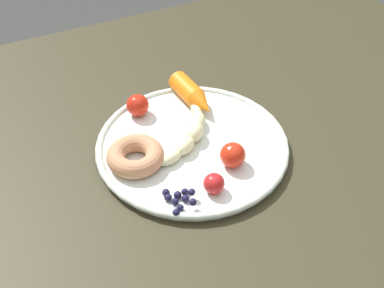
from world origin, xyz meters
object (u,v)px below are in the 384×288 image
Objects in this scene: donut at (136,157)px; blueberry_pile at (179,199)px; tomato_near at (138,105)px; tomato_far at (214,183)px; dining_table at (210,176)px; tomato_mid at (234,154)px; banana at (191,133)px; plate at (192,145)px; carrot_orange at (193,95)px.

blueberry_pile is at bearing -74.89° from donut.
tomato_far is (0.04, -0.22, -0.00)m from tomato_near.
tomato_near is at bearing 127.65° from dining_table.
tomato_mid reaches higher than tomato_near.
dining_table is 30.82× the size of tomato_near.
banana is 4.06× the size of tomato_far.
tomato_far is (-0.06, -0.04, -0.00)m from tomato_mid.
plate is 6.05× the size of blueberry_pile.
dining_table is at bearing 92.54° from tomato_mid.
plate is 8.06× the size of tomato_near.
banana is at bearing 80.43° from tomato_far.
donut is at bearing -145.64° from carrot_orange.
dining_table is 0.15m from carrot_orange.
plate is 9.92× the size of tomato_far.
tomato_far reaches higher than banana.
blueberry_pile is 1.33× the size of tomato_near.
blueberry_pile is 0.06m from tomato_far.
tomato_mid is 1.27× the size of tomato_far.
tomato_far is (0.06, -0.00, 0.01)m from blueberry_pile.
plate is at bearing 81.41° from tomato_far.
dining_table is 0.18m from donut.
tomato_mid is at bearing -60.94° from plate.
carrot_orange reaches higher than tomato_far.
tomato_mid reaches higher than dining_table.
donut is at bearing -112.66° from tomato_near.
tomato_near is 1.23× the size of tomato_far.
donut is (-0.14, -0.00, 0.11)m from dining_table.
banana reaches higher than blueberry_pile.
carrot_orange is 0.18m from donut.
donut is (-0.10, -0.00, 0.02)m from plate.
tomato_near reaches higher than donut.
dining_table is 0.11m from banana.
tomato_near reaches higher than tomato_far.
tomato_near is at bearing 172.05° from carrot_orange.
tomato_near reaches higher than carrot_orange.
dining_table is at bearing 44.18° from blueberry_pile.
donut is 2.84× the size of tomato_far.
donut is at bearing -178.07° from plate.
donut is at bearing 154.06° from tomato_mid.
carrot_orange is 2.89× the size of tomato_near.
blueberry_pile is (-0.08, -0.12, -0.01)m from banana.
banana is 0.14m from blueberry_pile.
tomato_mid is at bearing 17.45° from blueberry_pile.
tomato_far is (0.08, -0.11, 0.00)m from donut.
tomato_near is (-0.09, 0.12, 0.11)m from dining_table.
tomato_near is (-0.05, 0.11, 0.02)m from plate.
tomato_mid is 0.07m from tomato_far.
plate is at bearing 178.76° from dining_table.
tomato_mid is at bearing 33.86° from tomato_far.
carrot_orange reaches higher than donut.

